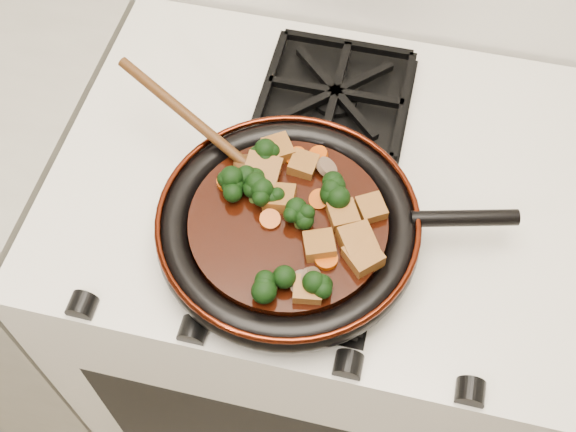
# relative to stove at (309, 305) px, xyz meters

# --- Properties ---
(stove) EXTENTS (0.76, 0.60, 0.90)m
(stove) POSITION_rel_stove_xyz_m (0.00, 0.00, 0.00)
(stove) COLOR silver
(stove) RESTS_ON ground
(burner_grate_front) EXTENTS (0.23, 0.23, 0.03)m
(burner_grate_front) POSITION_rel_stove_xyz_m (0.00, -0.14, 0.46)
(burner_grate_front) COLOR black
(burner_grate_front) RESTS_ON stove
(burner_grate_back) EXTENTS (0.23, 0.23, 0.03)m
(burner_grate_back) POSITION_rel_stove_xyz_m (0.00, 0.14, 0.46)
(burner_grate_back) COLOR black
(burner_grate_back) RESTS_ON stove
(skillet) EXTENTS (0.47, 0.35, 0.05)m
(skillet) POSITION_rel_stove_xyz_m (-0.01, -0.12, 0.49)
(skillet) COLOR black
(skillet) RESTS_ON burner_grate_front
(braising_sauce) EXTENTS (0.26, 0.26, 0.02)m
(braising_sauce) POSITION_rel_stove_xyz_m (-0.01, -0.12, 0.50)
(braising_sauce) COLOR black
(braising_sauce) RESTS_ON skillet
(tofu_cube_0) EXTENTS (0.04, 0.04, 0.03)m
(tofu_cube_0) POSITION_rel_stove_xyz_m (-0.03, -0.10, 0.52)
(tofu_cube_0) COLOR brown
(tofu_cube_0) RESTS_ON braising_sauce
(tofu_cube_1) EXTENTS (0.06, 0.06, 0.02)m
(tofu_cube_1) POSITION_rel_stove_xyz_m (0.09, -0.16, 0.52)
(tofu_cube_1) COLOR brown
(tofu_cube_1) RESTS_ON braising_sauce
(tofu_cube_2) EXTENTS (0.05, 0.05, 0.03)m
(tofu_cube_2) POSITION_rel_stove_xyz_m (0.04, -0.16, 0.52)
(tofu_cube_2) COLOR brown
(tofu_cube_2) RESTS_ON braising_sauce
(tofu_cube_3) EXTENTS (0.05, 0.05, 0.02)m
(tofu_cube_3) POSITION_rel_stove_xyz_m (-0.05, -0.02, 0.52)
(tofu_cube_3) COLOR brown
(tofu_cube_3) RESTS_ON braising_sauce
(tofu_cube_4) EXTENTS (0.05, 0.05, 0.02)m
(tofu_cube_4) POSITION_rel_stove_xyz_m (0.06, -0.11, 0.52)
(tofu_cube_4) COLOR brown
(tofu_cube_4) RESTS_ON braising_sauce
(tofu_cube_5) EXTENTS (0.06, 0.06, 0.03)m
(tofu_cube_5) POSITION_rel_stove_xyz_m (0.08, -0.14, 0.52)
(tofu_cube_5) COLOR brown
(tofu_cube_5) RESTS_ON braising_sauce
(tofu_cube_6) EXTENTS (0.04, 0.04, 0.02)m
(tofu_cube_6) POSITION_rel_stove_xyz_m (-0.01, -0.04, 0.52)
(tofu_cube_6) COLOR brown
(tofu_cube_6) RESTS_ON braising_sauce
(tofu_cube_7) EXTENTS (0.05, 0.05, 0.03)m
(tofu_cube_7) POSITION_rel_stove_xyz_m (-0.06, -0.06, 0.52)
(tofu_cube_7) COLOR brown
(tofu_cube_7) RESTS_ON braising_sauce
(tofu_cube_8) EXTENTS (0.05, 0.05, 0.02)m
(tofu_cube_8) POSITION_rel_stove_xyz_m (0.09, -0.09, 0.52)
(tofu_cube_8) COLOR brown
(tofu_cube_8) RESTS_ON braising_sauce
(tofu_cube_9) EXTENTS (0.04, 0.04, 0.02)m
(tofu_cube_9) POSITION_rel_stove_xyz_m (0.03, -0.22, 0.52)
(tofu_cube_9) COLOR brown
(tofu_cube_9) RESTS_ON braising_sauce
(broccoli_floret_0) EXTENTS (0.10, 0.09, 0.08)m
(broccoli_floret_0) POSITION_rel_stove_xyz_m (-0.07, -0.04, 0.52)
(broccoli_floret_0) COLOR black
(broccoli_floret_0) RESTS_ON braising_sauce
(broccoli_floret_1) EXTENTS (0.09, 0.08, 0.07)m
(broccoli_floret_1) POSITION_rel_stove_xyz_m (-0.10, -0.10, 0.52)
(broccoli_floret_1) COLOR black
(broccoli_floret_1) RESTS_ON braising_sauce
(broccoli_floret_2) EXTENTS (0.09, 0.08, 0.07)m
(broccoli_floret_2) POSITION_rel_stove_xyz_m (0.00, -0.13, 0.52)
(broccoli_floret_2) COLOR black
(broccoli_floret_2) RESTS_ON braising_sauce
(broccoli_floret_3) EXTENTS (0.09, 0.08, 0.07)m
(broccoli_floret_3) POSITION_rel_stove_xyz_m (-0.05, -0.10, 0.52)
(broccoli_floret_3) COLOR black
(broccoli_floret_3) RESTS_ON braising_sauce
(broccoli_floret_4) EXTENTS (0.09, 0.09, 0.06)m
(broccoli_floret_4) POSITION_rel_stove_xyz_m (0.05, -0.08, 0.52)
(broccoli_floret_4) COLOR black
(broccoli_floret_4) RESTS_ON braising_sauce
(broccoli_floret_5) EXTENTS (0.09, 0.09, 0.07)m
(broccoli_floret_5) POSITION_rel_stove_xyz_m (-0.08, -0.09, 0.52)
(broccoli_floret_5) COLOR black
(broccoli_floret_5) RESTS_ON braising_sauce
(broccoli_floret_6) EXTENTS (0.08, 0.09, 0.08)m
(broccoli_floret_6) POSITION_rel_stove_xyz_m (-0.06, -0.10, 0.52)
(broccoli_floret_6) COLOR black
(broccoli_floret_6) RESTS_ON braising_sauce
(broccoli_floret_7) EXTENTS (0.08, 0.08, 0.06)m
(broccoli_floret_7) POSITION_rel_stove_xyz_m (-0.01, -0.23, 0.52)
(broccoli_floret_7) COLOR black
(broccoli_floret_7) RESTS_ON braising_sauce
(broccoli_floret_8) EXTENTS (0.07, 0.07, 0.06)m
(broccoli_floret_8) POSITION_rel_stove_xyz_m (0.05, -0.22, 0.52)
(broccoli_floret_8) COLOR black
(broccoli_floret_8) RESTS_ON braising_sauce
(carrot_coin_0) EXTENTS (0.03, 0.03, 0.02)m
(carrot_coin_0) POSITION_rel_stove_xyz_m (0.02, -0.09, 0.51)
(carrot_coin_0) COLOR #C24505
(carrot_coin_0) RESTS_ON braising_sauce
(carrot_coin_1) EXTENTS (0.03, 0.03, 0.02)m
(carrot_coin_1) POSITION_rel_stove_xyz_m (-0.03, -0.02, 0.51)
(carrot_coin_1) COLOR #C24505
(carrot_coin_1) RESTS_ON braising_sauce
(carrot_coin_2) EXTENTS (0.03, 0.03, 0.02)m
(carrot_coin_2) POSITION_rel_stove_xyz_m (-0.04, -0.13, 0.51)
(carrot_coin_2) COLOR #C24505
(carrot_coin_2) RESTS_ON braising_sauce
(carrot_coin_3) EXTENTS (0.03, 0.03, 0.01)m
(carrot_coin_3) POSITION_rel_stove_xyz_m (0.05, -0.17, 0.51)
(carrot_coin_3) COLOR #C24505
(carrot_coin_3) RESTS_ON braising_sauce
(carrot_coin_4) EXTENTS (0.03, 0.03, 0.01)m
(carrot_coin_4) POSITION_rel_stove_xyz_m (-0.11, -0.09, 0.51)
(carrot_coin_4) COLOR #C24505
(carrot_coin_4) RESTS_ON braising_sauce
(carrot_coin_5) EXTENTS (0.03, 0.03, 0.02)m
(carrot_coin_5) POSITION_rel_stove_xyz_m (0.00, -0.01, 0.51)
(carrot_coin_5) COLOR #C24505
(carrot_coin_5) RESTS_ON braising_sauce
(mushroom_slice_0) EXTENTS (0.04, 0.04, 0.02)m
(mushroom_slice_0) POSITION_rel_stove_xyz_m (0.03, -0.21, 0.52)
(mushroom_slice_0) COLOR brown
(mushroom_slice_0) RESTS_ON braising_sauce
(mushroom_slice_1) EXTENTS (0.04, 0.04, 0.02)m
(mushroom_slice_1) POSITION_rel_stove_xyz_m (0.02, -0.03, 0.52)
(mushroom_slice_1) COLOR brown
(mushroom_slice_1) RESTS_ON braising_sauce
(mushroom_slice_2) EXTENTS (0.03, 0.03, 0.03)m
(mushroom_slice_2) POSITION_rel_stove_xyz_m (0.04, -0.21, 0.52)
(mushroom_slice_2) COLOR brown
(mushroom_slice_2) RESTS_ON braising_sauce
(wooden_spoon) EXTENTS (0.15, 0.09, 0.24)m
(wooden_spoon) POSITION_rel_stove_xyz_m (-0.14, -0.03, 0.53)
(wooden_spoon) COLOR #46270F
(wooden_spoon) RESTS_ON braising_sauce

